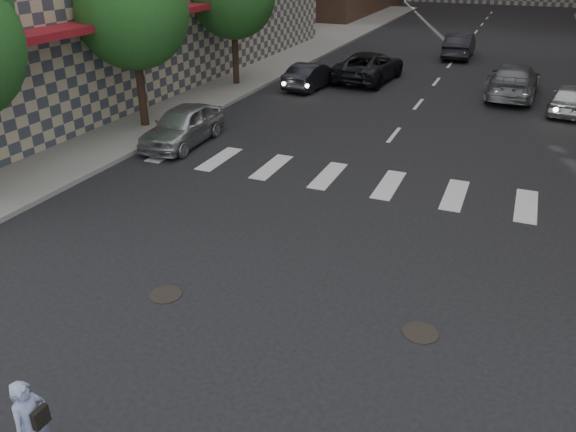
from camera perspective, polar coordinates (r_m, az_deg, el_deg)
name	(u,v)px	position (r m, az deg, el deg)	size (l,w,h in m)	color
ground	(220,353)	(10.72, -6.88, -13.61)	(160.00, 160.00, 0.00)	black
sidewalk_left	(166,73)	(33.63, -12.24, 14.02)	(13.00, 80.00, 0.15)	gray
tree_b	(135,6)	(22.91, -15.28, 19.87)	(4.20, 4.20, 6.60)	#382619
manhole_b	(165,295)	(12.42, -12.34, -7.80)	(0.70, 0.70, 0.02)	black
manhole_c	(420,333)	(11.38, 13.31, -11.46)	(0.70, 0.70, 0.02)	black
skateboarder	(32,426)	(8.95, -24.56, -18.84)	(0.39, 0.81, 1.60)	brown
silver_sedan	(183,125)	(21.30, -10.64, 9.04)	(1.68, 4.17, 1.42)	#B0B2B7
traffic_car_a	(311,76)	(29.50, 2.40, 14.07)	(1.38, 3.95, 1.30)	black
traffic_car_b	(514,81)	(29.68, 21.95, 12.59)	(2.19, 5.38, 1.56)	slate
traffic_car_c	(369,66)	(31.46, 8.26, 14.81)	(2.54, 5.52, 1.53)	black
traffic_car_d	(570,99)	(27.83, 26.74, 10.60)	(1.53, 3.79, 1.29)	#B9BCC1
traffic_car_e	(459,45)	(39.31, 17.01, 16.23)	(1.63, 4.68, 1.54)	black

